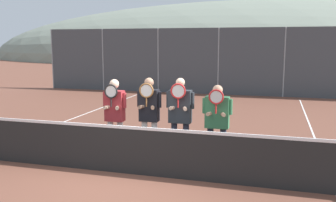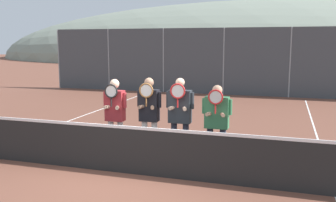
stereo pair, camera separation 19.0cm
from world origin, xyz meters
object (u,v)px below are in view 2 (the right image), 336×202
at_px(player_leftmost, 115,112).
at_px(player_rightmost, 217,119).
at_px(player_center_right, 180,113).
at_px(player_center_left, 149,112).
at_px(car_center, 334,74).
at_px(car_far_left, 163,70).
at_px(car_left_of_center, 244,72).

bearing_deg(player_leftmost, player_rightmost, 2.47).
relative_size(player_center_right, player_rightmost, 1.07).
bearing_deg(player_rightmost, player_center_right, 179.01).
xyz_separation_m(player_center_left, car_center, (5.29, 14.40, -0.21)).
bearing_deg(car_far_left, car_left_of_center, -1.93).
distance_m(player_rightmost, car_center, 14.90).
xyz_separation_m(player_rightmost, car_left_of_center, (-0.97, 14.22, -0.13)).
xyz_separation_m(player_center_right, car_center, (4.61, 14.39, -0.22)).
xyz_separation_m(player_center_right, car_left_of_center, (-0.19, 14.20, -0.19)).
bearing_deg(player_rightmost, player_leftmost, -177.53).
xyz_separation_m(player_center_right, player_rightmost, (0.79, -0.01, -0.06)).
xyz_separation_m(player_leftmost, player_rightmost, (2.24, 0.10, -0.02)).
bearing_deg(player_rightmost, car_left_of_center, 93.91).
xyz_separation_m(player_center_right, car_far_left, (-5.14, 14.37, -0.21)).
bearing_deg(player_leftmost, car_center, 67.33).
height_order(player_rightmost, car_far_left, player_rightmost).
relative_size(player_leftmost, car_center, 0.43).
height_order(player_center_left, car_far_left, player_center_left).
bearing_deg(car_left_of_center, car_center, 2.21).
distance_m(player_leftmost, car_far_left, 14.94).
bearing_deg(player_center_right, car_far_left, 109.67).
distance_m(player_center_left, car_far_left, 15.05).
distance_m(player_leftmost, car_left_of_center, 14.37).
height_order(player_center_left, car_center, player_center_left).
bearing_deg(car_far_left, player_rightmost, -67.61).
relative_size(player_center_left, car_left_of_center, 0.44).
relative_size(player_rightmost, car_center, 0.42).
bearing_deg(player_leftmost, car_far_left, 104.29).
xyz_separation_m(player_rightmost, car_far_left, (-5.92, 14.38, -0.15)).
height_order(car_far_left, car_left_of_center, car_left_of_center).
bearing_deg(player_rightmost, player_center_left, 179.82).
bearing_deg(car_center, player_rightmost, -104.85).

